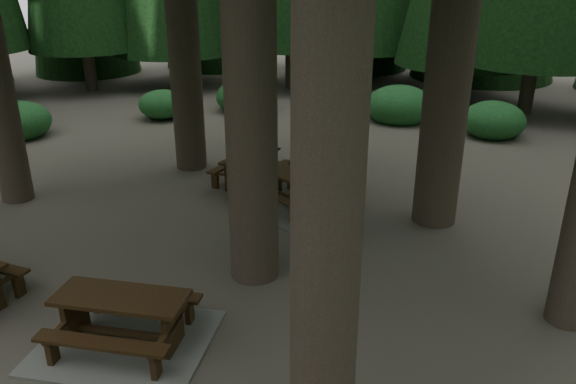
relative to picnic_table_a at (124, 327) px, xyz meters
The scene contains 5 objects.
ground 2.51m from the picnic_table_a, 103.57° to the left, with size 80.00×80.00×0.00m, color #504A41.
picnic_table_a is the anchor object (origin of this frame).
picnic_table_b 6.49m from the picnic_table_a, 114.39° to the left, with size 1.60×1.89×0.75m.
picnic_table_c 5.49m from the picnic_table_a, 100.71° to the left, with size 2.62×2.31×0.78m.
shrub_ring 3.18m from the picnic_table_a, 87.86° to the left, with size 23.86×24.64×1.49m.
Camera 1 is at (6.45, -6.34, 5.08)m, focal length 35.00 mm.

